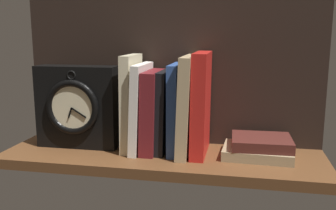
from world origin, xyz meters
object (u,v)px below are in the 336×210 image
object	(u,v)px
book_black_skeptic	(166,112)
book_blue_modern	(176,109)
book_stack_side	(259,147)
book_white_catcher	(141,107)
book_tan_shortstories	(187,105)
book_red_requiem	(201,104)
book_cream_twain	(131,103)
book_maroon_dawkins	(153,111)
framed_clock	(77,107)

from	to	relation	value
book_black_skeptic	book_blue_modern	distance (cm)	2.83
book_stack_side	book_white_catcher	bearing A→B (deg)	179.85
book_white_catcher	book_tan_shortstories	size ratio (longest dim) A/B	0.91
book_red_requiem	book_blue_modern	bearing A→B (deg)	180.00
book_white_catcher	book_tan_shortstories	distance (cm)	11.97
book_cream_twain	book_black_skeptic	size ratio (longest dim) A/B	1.19
book_black_skeptic	book_tan_shortstories	distance (cm)	5.87
book_cream_twain	book_tan_shortstories	size ratio (longest dim) A/B	1.00
book_black_skeptic	book_blue_modern	size ratio (longest dim) A/B	0.92
book_blue_modern	book_tan_shortstories	bearing A→B (deg)	0.00
book_cream_twain	book_maroon_dawkins	distance (cm)	6.00
book_blue_modern	framed_clock	xyz separation A→B (cm)	(-26.07, -0.82, -0.38)
book_cream_twain	book_tan_shortstories	bearing A→B (deg)	0.00
book_white_catcher	book_red_requiem	bearing A→B (deg)	0.00
book_tan_shortstories	book_stack_side	xyz separation A→B (cm)	(17.83, -0.08, -9.78)
book_white_catcher	framed_clock	world-z (taller)	book_white_catcher
book_maroon_dawkins	framed_clock	world-z (taller)	framed_clock
book_tan_shortstories	book_blue_modern	bearing A→B (deg)	180.00
book_blue_modern	book_stack_side	xyz separation A→B (cm)	(20.70, -0.08, -8.79)
book_black_skeptic	book_maroon_dawkins	bearing A→B (deg)	180.00
book_blue_modern	framed_clock	world-z (taller)	book_blue_modern
book_cream_twain	book_stack_side	world-z (taller)	book_cream_twain
book_white_catcher	book_black_skeptic	distance (cm)	6.43
framed_clock	book_stack_side	world-z (taller)	framed_clock
book_maroon_dawkins	book_red_requiem	size ratio (longest dim) A/B	0.81
book_white_catcher	book_cream_twain	bearing A→B (deg)	180.00
book_white_catcher	framed_clock	distance (cm)	17.05
book_tan_shortstories	book_cream_twain	bearing A→B (deg)	180.00
book_cream_twain	book_red_requiem	bearing A→B (deg)	0.00
book_maroon_dawkins	book_tan_shortstories	world-z (taller)	book_tan_shortstories
book_cream_twain	book_maroon_dawkins	xyz separation A→B (cm)	(5.68, 0.00, -1.94)
book_white_catcher	framed_clock	bearing A→B (deg)	-177.23
book_white_catcher	book_blue_modern	distance (cm)	9.05
book_cream_twain	book_blue_modern	xyz separation A→B (cm)	(11.62, 0.00, -1.03)
book_cream_twain	book_black_skeptic	distance (cm)	9.15
book_white_catcher	book_blue_modern	xyz separation A→B (cm)	(9.05, 0.00, 0.05)
book_cream_twain	book_blue_modern	world-z (taller)	book_cream_twain
book_blue_modern	book_black_skeptic	bearing A→B (deg)	180.00
book_tan_shortstories	book_stack_side	world-z (taller)	book_tan_shortstories
book_white_catcher	book_black_skeptic	xyz separation A→B (cm)	(6.37, 0.00, -0.86)
book_maroon_dawkins	book_blue_modern	world-z (taller)	book_blue_modern
book_blue_modern	book_maroon_dawkins	bearing A→B (deg)	180.00
book_black_skeptic	book_stack_side	bearing A→B (deg)	-0.19
book_tan_shortstories	framed_clock	distance (cm)	28.99
book_blue_modern	book_white_catcher	bearing A→B (deg)	180.00
book_tan_shortstories	book_stack_side	size ratio (longest dim) A/B	1.42
book_blue_modern	framed_clock	bearing A→B (deg)	-178.19
book_tan_shortstories	book_red_requiem	world-z (taller)	book_red_requiem
book_cream_twain	book_red_requiem	distance (cm)	17.88
book_cream_twain	book_white_catcher	bearing A→B (deg)	0.00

